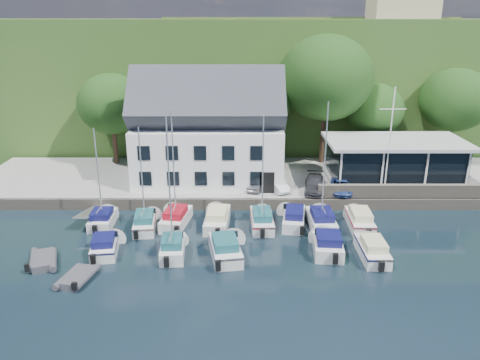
{
  "coord_description": "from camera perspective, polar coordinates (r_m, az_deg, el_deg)",
  "views": [
    {
      "loc": [
        -3.98,
        -27.46,
        16.13
      ],
      "look_at": [
        -3.96,
        9.0,
        3.47
      ],
      "focal_mm": 35.0,
      "sensor_mm": 36.0,
      "label": 1
    }
  ],
  "objects": [
    {
      "name": "gangway",
      "position": [
        41.78,
        -17.52,
        -4.51
      ],
      "size": [
        1.2,
        6.0,
        1.4
      ],
      "primitive_type": null,
      "color": "silver",
      "rests_on": "ground"
    },
    {
      "name": "quay_face",
      "position": [
        41.7,
        5.45,
        -2.96
      ],
      "size": [
        60.0,
        0.3,
        1.0
      ],
      "primitive_type": "cube",
      "color": "#71675A",
      "rests_on": "ground"
    },
    {
      "name": "boat_r1_3",
      "position": [
        38.38,
        -2.79,
        -4.5
      ],
      "size": [
        2.37,
        6.93,
        1.5
      ],
      "primitive_type": null,
      "rotation": [
        0.0,
        0.0,
        -0.06
      ],
      "color": "silver",
      "rests_on": "ground"
    },
    {
      "name": "hillside",
      "position": [
        89.91,
        2.58,
        13.94
      ],
      "size": [
        160.0,
        75.0,
        16.0
      ],
      "primitive_type": "cube",
      "color": "#365921",
      "rests_on": "ground"
    },
    {
      "name": "field_patch",
      "position": [
        98.19,
        7.38,
        19.01
      ],
      "size": [
        50.0,
        30.0,
        0.3
      ],
      "primitive_type": "cube",
      "color": "#556231",
      "rests_on": "hillside"
    },
    {
      "name": "car_dgrey",
      "position": [
        43.6,
        9.12,
        -0.49
      ],
      "size": [
        2.56,
        4.77,
        1.32
      ],
      "primitive_type": "imported",
      "rotation": [
        0.0,
        0.0,
        -0.16
      ],
      "color": "#323137",
      "rests_on": "quay"
    },
    {
      "name": "boat_r1_7",
      "position": [
        39.29,
        14.38,
        -4.5
      ],
      "size": [
        2.15,
        6.54,
        1.54
      ],
      "primitive_type": null,
      "rotation": [
        0.0,
        0.0,
        -0.04
      ],
      "color": "silver",
      "rests_on": "ground"
    },
    {
      "name": "quay",
      "position": [
        47.76,
        4.75,
        -0.02
      ],
      "size": [
        60.0,
        13.0,
        1.0
      ],
      "primitive_type": "cube",
      "color": "#999994",
      "rests_on": "ground"
    },
    {
      "name": "seawall",
      "position": [
        44.46,
        21.04,
        -1.26
      ],
      "size": [
        18.0,
        0.5,
        1.2
      ],
      "primitive_type": "cube",
      "color": "#71675A",
      "rests_on": "quay"
    },
    {
      "name": "dinghy_1",
      "position": [
        32.59,
        -19.24,
        -11.0
      ],
      "size": [
        2.41,
        3.33,
        0.7
      ],
      "primitive_type": null,
      "rotation": [
        0.0,
        0.0,
        -0.21
      ],
      "color": "#3B3B41",
      "rests_on": "ground"
    },
    {
      "name": "ground",
      "position": [
        32.09,
        7.23,
        -11.2
      ],
      "size": [
        180.0,
        180.0,
        0.0
      ],
      "primitive_type": "plane",
      "color": "black",
      "rests_on": "ground"
    },
    {
      "name": "tree_4",
      "position": [
        53.4,
        15.95,
        6.69
      ],
      "size": [
        6.27,
        6.27,
        8.56
      ],
      "primitive_type": null,
      "color": "black",
      "rests_on": "quay"
    },
    {
      "name": "dinghy_0",
      "position": [
        35.48,
        -22.87,
        -8.87
      ],
      "size": [
        2.88,
        3.64,
        0.74
      ],
      "primitive_type": null,
      "rotation": [
        0.0,
        0.0,
        0.35
      ],
      "color": "#3B3B41",
      "rests_on": "ground"
    },
    {
      "name": "tree_1",
      "position": [
        52.04,
        -9.44,
        7.0
      ],
      "size": [
        6.45,
        6.45,
        8.82
      ],
      "primitive_type": null,
      "color": "black",
      "rests_on": "quay"
    },
    {
      "name": "boat_r2_1",
      "position": [
        32.47,
        -8.54,
        -1.82
      ],
      "size": [
        2.19,
        5.44,
        9.26
      ],
      "primitive_type": null,
      "rotation": [
        0.0,
        0.0,
        0.07
      ],
      "color": "silver",
      "rests_on": "ground"
    },
    {
      "name": "boat_r2_2",
      "position": [
        33.55,
        -1.82,
        -8.09
      ],
      "size": [
        3.17,
        6.6,
        1.56
      ],
      "primitive_type": null,
      "rotation": [
        0.0,
        0.0,
        0.17
      ],
      "color": "silver",
      "rests_on": "ground"
    },
    {
      "name": "tree_5",
      "position": [
        56.02,
        24.5,
        7.13
      ],
      "size": [
        7.47,
        7.47,
        10.21
      ],
      "primitive_type": null,
      "color": "black",
      "rests_on": "quay"
    },
    {
      "name": "boat_r1_4",
      "position": [
        36.86,
        2.78,
        0.71
      ],
      "size": [
        2.05,
        6.49,
        8.97
      ],
      "primitive_type": null,
      "rotation": [
        0.0,
        0.0,
        0.03
      ],
      "color": "silver",
      "rests_on": "ground"
    },
    {
      "name": "car_silver",
      "position": [
        43.49,
        2.01,
        -0.46
      ],
      "size": [
        2.1,
        3.44,
        1.09
      ],
      "primitive_type": "imported",
      "rotation": [
        0.0,
        0.0,
        -0.27
      ],
      "color": "#A2A3A7",
      "rests_on": "quay"
    },
    {
      "name": "car_blue",
      "position": [
        43.73,
        12.25,
        -0.71
      ],
      "size": [
        1.95,
        3.71,
        1.21
      ],
      "primitive_type": "imported",
      "rotation": [
        0.0,
        0.0,
        -0.16
      ],
      "color": "navy",
      "rests_on": "quay"
    },
    {
      "name": "boat_r1_0",
      "position": [
        38.86,
        -16.86,
        0.29
      ],
      "size": [
        2.15,
        5.26,
        8.23
      ],
      "primitive_type": null,
      "rotation": [
        0.0,
        0.0,
        0.04
      ],
      "color": "silver",
      "rests_on": "ground"
    },
    {
      "name": "car_white",
      "position": [
        43.42,
        4.62,
        -0.53
      ],
      "size": [
        2.19,
        3.56,
        1.11
      ],
      "primitive_type": "imported",
      "rotation": [
        0.0,
        0.0,
        0.33
      ],
      "color": "silver",
      "rests_on": "quay"
    },
    {
      "name": "boat_r2_3",
      "position": [
        34.65,
        10.66,
        -7.5
      ],
      "size": [
        2.64,
        5.54,
        1.57
      ],
      "primitive_type": null,
      "rotation": [
        0.0,
        0.0,
        -0.08
      ],
      "color": "silver",
      "rests_on": "ground"
    },
    {
      "name": "tree_2",
      "position": [
        50.34,
        2.02,
        7.46
      ],
      "size": [
        7.24,
        7.24,
        9.89
      ],
      "primitive_type": null,
      "color": "black",
      "rests_on": "quay"
    },
    {
      "name": "harbor_building",
      "position": [
        45.36,
        -3.87,
        5.35
      ],
      "size": [
        14.4,
        8.2,
        8.7
      ],
      "primitive_type": null,
      "color": "white",
      "rests_on": "quay"
    },
    {
      "name": "boat_r2_0",
      "position": [
        35.41,
        -16.17,
        -7.51
      ],
      "size": [
        2.6,
        5.31,
        1.4
      ],
      "primitive_type": null,
      "rotation": [
        0.0,
        0.0,
        0.14
      ],
      "color": "silver",
      "rests_on": "ground"
    },
    {
      "name": "flagpole",
      "position": [
        43.57,
        17.76,
        4.51
      ],
      "size": [
        2.3,
        0.2,
        9.6
      ],
      "primitive_type": null,
      "color": "white",
      "rests_on": "quay"
    },
    {
      "name": "tree_0",
      "position": [
        52.27,
        -15.24,
        7.16
      ],
      "size": [
        7.13,
        7.13,
        9.75
      ],
      "primitive_type": null,
      "color": "black",
      "rests_on": "quay"
    },
    {
      "name": "boat_r1_6",
      "position": [
        37.25,
        10.22,
        0.91
      ],
      "size": [
        2.27,
        6.41,
        9.33
      ],
      "primitive_type": null,
      "rotation": [
        0.0,
        0.0,
        0.03
      ],
      "color": "silver",
      "rests_on": "ground"
    },
    {
      "name": "boat_r1_1",
      "position": [
        37.32,
        -11.87,
        0.25
      ],
      "size": [
        2.43,
        6.26,
        8.61
      ],
      "primitive_type": null,
      "rotation": [
        0.0,
        0.0,
        0.11
      ],
      "color": "silver",
      "rests_on": "ground"
    },
    {
      "name": "boat_r1_2",
      "position": [
        37.48,
        -8.06,
        1.0
      ],
      "size": [
        2.86,
        6.38,
        9.15
      ],
      "primitive_type": null,
      "rotation": [
        0.0,
        0.0,
        -0.15
      ],
      "color": "silver",
      "rests_on": "ground"
    },
    {
      "name": "boat_r2_4",
      "position": [
        34.74,
        15.84,
        -7.94
      ],
      "size": [
        1.87,
        6.01,
        1.48
      ],
      "primitive_type": null,
      "rotation": [
        0.0,
        0.0,
        -0.0
      ],
      "color": "silver",
      "rests_on": "ground"
    },
    {
      "name": "tree_3",
      "position": [
        51.31,
        10.27,
        9.54
      ],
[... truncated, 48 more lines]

